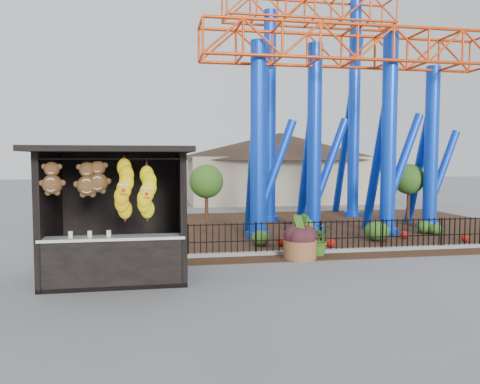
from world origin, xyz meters
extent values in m
plane|color=slate|center=(0.00, 0.00, 0.00)|extent=(120.00, 120.00, 0.00)
cube|color=#331E11|center=(4.00, 8.00, 0.01)|extent=(18.00, 12.00, 0.02)
cube|color=gray|center=(4.00, 3.00, 0.06)|extent=(18.00, 0.18, 0.12)
cube|color=black|center=(-3.00, 1.20, 0.05)|extent=(3.20, 2.60, 0.10)
cube|color=black|center=(-3.00, 2.44, 1.50)|extent=(3.20, 0.12, 3.00)
cube|color=black|center=(-4.54, 1.20, 1.50)|extent=(0.12, 2.60, 3.00)
cube|color=black|center=(-1.46, 1.20, 1.50)|extent=(0.12, 2.60, 3.00)
cube|color=black|center=(-3.00, 0.95, 3.06)|extent=(3.50, 3.40, 0.12)
cube|color=black|center=(-4.53, -0.03, 1.50)|extent=(0.14, 0.14, 3.00)
cube|color=black|center=(-1.47, -0.03, 1.50)|extent=(0.14, 0.14, 3.00)
cube|color=black|center=(-3.00, 0.15, 0.55)|extent=(3.00, 0.50, 1.10)
cube|color=silver|center=(-3.00, 0.15, 1.12)|extent=(3.10, 0.55, 0.06)
cylinder|color=black|center=(-3.00, -0.25, 2.85)|extent=(2.90, 0.04, 0.04)
cylinder|color=blue|center=(1.50, 6.00, 3.50)|extent=(0.56, 0.56, 7.00)
cylinder|color=blue|center=(1.50, 6.00, 0.12)|extent=(0.84, 0.84, 0.24)
cylinder|color=blue|center=(4.00, 7.20, 3.65)|extent=(0.56, 0.56, 7.30)
cylinder|color=blue|center=(4.00, 7.20, 0.12)|extent=(0.84, 0.84, 0.24)
cylinder|color=blue|center=(6.50, 6.00, 3.75)|extent=(0.56, 0.56, 7.50)
cylinder|color=blue|center=(6.50, 6.00, 0.12)|extent=(0.84, 0.84, 0.24)
cylinder|color=blue|center=(9.00, 7.20, 3.30)|extent=(0.56, 0.56, 6.60)
cylinder|color=blue|center=(9.00, 7.20, 0.12)|extent=(0.84, 0.84, 0.24)
cylinder|color=blue|center=(3.00, 10.50, 4.75)|extent=(0.56, 0.56, 9.50)
cylinder|color=blue|center=(3.00, 10.50, 0.12)|extent=(0.84, 0.84, 0.24)
cylinder|color=blue|center=(7.50, 11.50, 5.25)|extent=(0.56, 0.56, 10.50)
cylinder|color=blue|center=(7.50, 11.50, 0.12)|extent=(0.84, 0.84, 0.24)
cylinder|color=blue|center=(1.50, 6.90, 2.62)|extent=(0.36, 2.21, 5.85)
cylinder|color=blue|center=(2.20, 6.30, 2.45)|extent=(1.62, 0.32, 3.73)
cylinder|color=blue|center=(4.00, 8.10, 2.74)|extent=(0.36, 2.29, 6.10)
cylinder|color=blue|center=(4.70, 7.50, 2.55)|extent=(1.67, 0.32, 3.88)
cylinder|color=blue|center=(6.50, 6.90, 2.81)|extent=(0.36, 2.34, 6.26)
cylinder|color=blue|center=(7.20, 6.30, 2.62)|extent=(1.71, 0.32, 3.99)
cylinder|color=blue|center=(9.00, 8.10, 2.47)|extent=(0.36, 2.10, 5.53)
cylinder|color=blue|center=(9.70, 7.50, 2.31)|extent=(1.54, 0.32, 3.52)
cylinder|color=#925935|center=(1.95, 2.37, 0.27)|extent=(1.07, 1.07, 0.54)
ellipsoid|color=#36151C|center=(1.95, 2.37, 0.86)|extent=(0.70, 0.70, 0.64)
imported|color=#205719|center=(2.63, 2.70, 0.48)|extent=(1.09, 1.02, 0.96)
ellipsoid|color=#305B1B|center=(1.26, 4.49, 0.27)|extent=(0.63, 0.63, 0.50)
ellipsoid|color=#305B1B|center=(5.46, 4.71, 0.35)|extent=(0.84, 0.84, 0.67)
ellipsoid|color=#305B1B|center=(8.01, 5.89, 0.26)|extent=(0.60, 0.60, 0.48)
ellipsoid|color=#305B1B|center=(3.45, 6.68, 0.32)|extent=(0.76, 0.76, 0.61)
ellipsoid|color=#305B1B|center=(8.23, 5.56, 0.22)|extent=(0.51, 0.51, 0.41)
sphere|color=#B8170C|center=(1.92, 4.27, 0.16)|extent=(0.28, 0.28, 0.28)
sphere|color=#B8170C|center=(3.43, 3.81, 0.16)|extent=(0.28, 0.28, 0.28)
sphere|color=#B8170C|center=(6.61, 4.90, 0.16)|extent=(0.28, 0.28, 0.28)
sphere|color=#B8170C|center=(8.33, 3.94, 0.16)|extent=(0.28, 0.28, 0.28)
cube|color=#BFAD8C|center=(6.00, 20.00, 1.50)|extent=(12.00, 6.00, 3.00)
cone|color=#332319|center=(6.00, 20.00, 3.90)|extent=(15.00, 15.00, 1.80)
camera|label=1|loc=(-2.01, -10.34, 2.84)|focal=35.00mm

